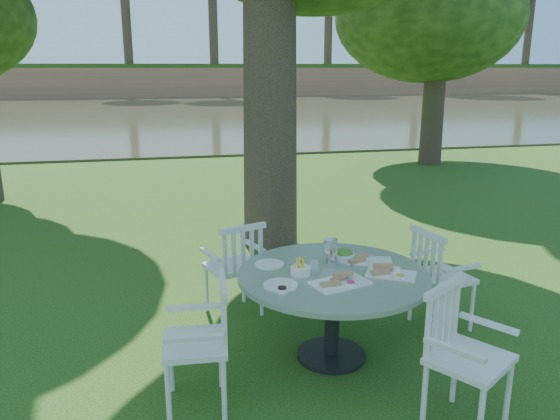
{
  "coord_description": "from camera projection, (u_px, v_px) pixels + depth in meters",
  "views": [
    {
      "loc": [
        -1.21,
        -5.22,
        2.32
      ],
      "look_at": [
        0.0,
        0.2,
        0.85
      ],
      "focal_mm": 35.0,
      "sensor_mm": 36.0,
      "label": 1
    }
  ],
  "objects": [
    {
      "name": "chair_sw",
      "position": [
        208.0,
        334.0,
        3.73
      ],
      "size": [
        0.47,
        0.49,
        0.92
      ],
      "rotation": [
        0.0,
        0.0,
        -1.64
      ],
      "color": "silver",
      "rests_on": "ground"
    },
    {
      "name": "far_bank",
      "position": [
        170.0,
        1.0,
        42.79
      ],
      "size": [
        100.0,
        18.0,
        15.2
      ],
      "color": "#915E43",
      "rests_on": "ground"
    },
    {
      "name": "ground",
      "position": [
        284.0,
        292.0,
        5.77
      ],
      "size": [
        140.0,
        140.0,
        0.0
      ],
      "primitive_type": "plane",
      "color": "#16380B",
      "rests_on": "ground"
    },
    {
      "name": "chair_ne",
      "position": [
        435.0,
        271.0,
        4.87
      ],
      "size": [
        0.52,
        0.54,
        0.92
      ],
      "rotation": [
        0.0,
        0.0,
        -4.52
      ],
      "color": "silver",
      "rests_on": "ground"
    },
    {
      "name": "tableware",
      "position": [
        333.0,
        265.0,
        4.34
      ],
      "size": [
        1.24,
        0.82,
        0.23
      ],
      "color": "white",
      "rests_on": "table"
    },
    {
      "name": "chair_nw",
      "position": [
        238.0,
        263.0,
        5.08
      ],
      "size": [
        0.59,
        0.57,
        0.93
      ],
      "rotation": [
        0.0,
        0.0,
        -2.81
      ],
      "color": "silver",
      "rests_on": "ground"
    },
    {
      "name": "river",
      "position": [
        182.0,
        114.0,
        27.48
      ],
      "size": [
        100.0,
        28.0,
        0.12
      ],
      "primitive_type": "cube",
      "color": "#31331E",
      "rests_on": "ground"
    },
    {
      "name": "chair_se",
      "position": [
        457.0,
        345.0,
        3.55
      ],
      "size": [
        0.65,
        0.64,
        0.95
      ],
      "rotation": [
        0.0,
        0.0,
        0.59
      ],
      "color": "silver",
      "rests_on": "ground"
    },
    {
      "name": "table",
      "position": [
        333.0,
        288.0,
        4.33
      ],
      "size": [
        1.51,
        1.51,
        0.74
      ],
      "color": "black",
      "rests_on": "ground"
    }
  ]
}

